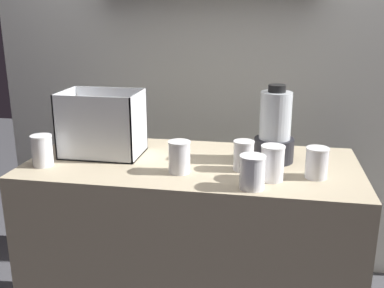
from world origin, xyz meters
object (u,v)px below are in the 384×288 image
(carrot_display_bin, at_px, (104,135))
(blender_pitcher, at_px, (275,130))
(juice_cup_carrot_right, at_px, (252,174))
(juice_cup_carrot_middle, at_px, (243,157))
(juice_cup_carrot_rightmost, at_px, (317,165))
(juice_cup_pomegranate_left, at_px, (179,159))
(juice_cup_beet_far_left, at_px, (42,152))
(juice_cup_mango_far_right, at_px, (272,165))

(carrot_display_bin, xyz_separation_m, blender_pitcher, (0.75, 0.03, 0.05))
(blender_pitcher, height_order, juice_cup_carrot_right, blender_pitcher)
(juice_cup_carrot_middle, bearing_deg, juice_cup_carrot_right, -76.91)
(juice_cup_carrot_rightmost, bearing_deg, juice_cup_pomegranate_left, -176.19)
(blender_pitcher, height_order, juice_cup_carrot_middle, blender_pitcher)
(carrot_display_bin, distance_m, juice_cup_carrot_middle, 0.64)
(juice_cup_pomegranate_left, distance_m, juice_cup_carrot_right, 0.31)
(juice_cup_beet_far_left, relative_size, juice_cup_pomegranate_left, 1.01)
(blender_pitcher, relative_size, juice_cup_carrot_right, 2.64)
(juice_cup_pomegranate_left, height_order, juice_cup_mango_far_right, juice_cup_mango_far_right)
(carrot_display_bin, relative_size, juice_cup_beet_far_left, 2.64)
(blender_pitcher, height_order, juice_cup_carrot_rightmost, blender_pitcher)
(juice_cup_carrot_right, distance_m, juice_cup_carrot_rightmost, 0.28)
(blender_pitcher, height_order, juice_cup_pomegranate_left, blender_pitcher)
(juice_cup_pomegranate_left, relative_size, juice_cup_carrot_middle, 1.06)
(carrot_display_bin, bearing_deg, blender_pitcher, 2.66)
(juice_cup_beet_far_left, distance_m, juice_cup_carrot_middle, 0.83)
(carrot_display_bin, distance_m, juice_cup_carrot_right, 0.73)
(juice_cup_mango_far_right, bearing_deg, blender_pitcher, 88.84)
(carrot_display_bin, bearing_deg, juice_cup_carrot_right, -23.54)
(juice_cup_beet_far_left, height_order, juice_cup_pomegranate_left, juice_cup_beet_far_left)
(juice_cup_beet_far_left, bearing_deg, juice_cup_pomegranate_left, 2.09)
(blender_pitcher, bearing_deg, juice_cup_mango_far_right, -91.16)
(juice_cup_carrot_rightmost, bearing_deg, juice_cup_mango_far_right, -162.06)
(carrot_display_bin, bearing_deg, juice_cup_carrot_rightmost, -8.79)
(juice_cup_beet_far_left, bearing_deg, carrot_display_bin, 45.15)
(carrot_display_bin, distance_m, juice_cup_mango_far_right, 0.77)
(juice_cup_beet_far_left, xyz_separation_m, juice_cup_mango_far_right, (0.94, 0.00, 0.00))
(juice_cup_beet_far_left, height_order, juice_cup_carrot_right, juice_cup_beet_far_left)
(juice_cup_carrot_rightmost, bearing_deg, juice_cup_beet_far_left, -177.08)
(juice_cup_carrot_right, distance_m, juice_cup_mango_far_right, 0.12)
(juice_cup_beet_far_left, xyz_separation_m, juice_cup_carrot_right, (0.87, -0.10, -0.00))
(juice_cup_beet_far_left, bearing_deg, juice_cup_carrot_right, -6.27)
(juice_cup_pomegranate_left, height_order, juice_cup_carrot_middle, juice_cup_pomegranate_left)
(juice_cup_mango_far_right, xyz_separation_m, juice_cup_carrot_rightmost, (0.17, 0.05, -0.01))
(juice_cup_pomegranate_left, relative_size, juice_cup_mango_far_right, 0.95)
(blender_pitcher, distance_m, juice_cup_carrot_rightmost, 0.25)
(juice_cup_pomegranate_left, xyz_separation_m, juice_cup_carrot_middle, (0.25, 0.07, -0.00))
(juice_cup_beet_far_left, height_order, juice_cup_carrot_middle, juice_cup_beet_far_left)
(juice_cup_mango_far_right, distance_m, juice_cup_carrot_rightmost, 0.18)
(juice_cup_beet_far_left, height_order, juice_cup_mango_far_right, juice_cup_mango_far_right)
(juice_cup_mango_far_right, bearing_deg, juice_cup_pomegranate_left, 177.02)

